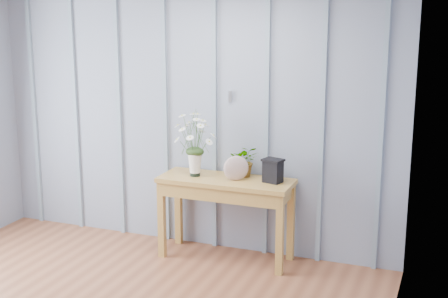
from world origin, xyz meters
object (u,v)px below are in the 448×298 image
at_px(daisy_vase, 195,136).
at_px(carved_box, 273,170).
at_px(sideboard, 226,191).
at_px(felt_disc_vessel, 236,168).

height_order(daisy_vase, carved_box, daisy_vase).
xyz_separation_m(sideboard, carved_box, (0.42, 0.03, 0.22)).
relative_size(sideboard, carved_box, 5.75).
relative_size(daisy_vase, carved_box, 2.79).
bearing_deg(carved_box, sideboard, -175.79).
bearing_deg(daisy_vase, felt_disc_vessel, -1.82).
xyz_separation_m(sideboard, felt_disc_vessel, (0.10, -0.03, 0.23)).
relative_size(sideboard, daisy_vase, 2.06).
bearing_deg(felt_disc_vessel, carved_box, -19.25).
distance_m(sideboard, felt_disc_vessel, 0.25).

